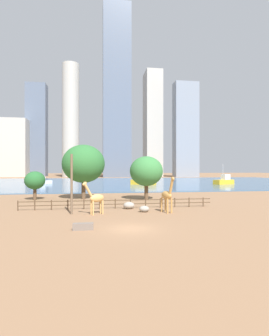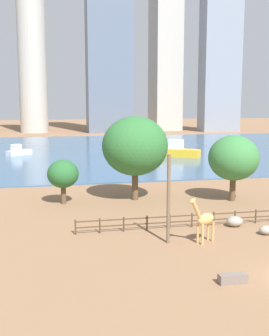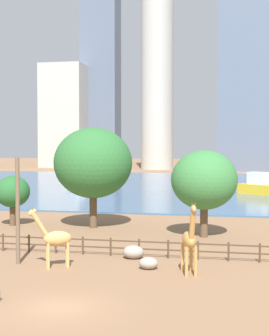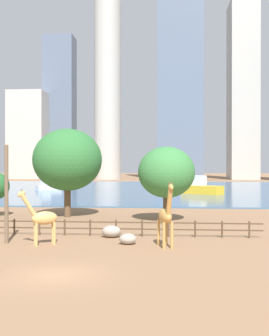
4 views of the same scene
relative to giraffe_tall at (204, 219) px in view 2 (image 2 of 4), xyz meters
name	(u,v)px [view 2 (image 2 of 4)]	position (x,y,z in m)	size (l,w,h in m)	color
ground_plane	(108,149)	(3.11, 72.25, -1.92)	(400.00, 400.00, 0.00)	#8C6647
harbor_water	(110,150)	(3.11, 69.25, -1.82)	(180.00, 86.00, 0.20)	#3D6084
giraffe_tall	(204,219)	(0.00, 0.00, 0.00)	(2.75, 1.79, 4.03)	tan
utility_pole	(168,199)	(-2.82, 0.55, 1.64)	(0.28, 0.28, 7.13)	brown
boulder_near_fence	(266,230)	(5.97, 0.89, -1.54)	(1.25, 1.04, 0.78)	gray
boulder_by_pole	(235,221)	(4.40, 3.67, -1.46)	(1.50, 1.24, 0.93)	gray
feeding_trough	(233,279)	(-1.09, -7.64, -1.62)	(1.80, 0.60, 0.60)	#72665B
enclosure_fence	(217,218)	(2.89, 4.25, -1.17)	(26.12, 0.14, 1.30)	#4C3826
tree_left_large	(234,158)	(8.62, 13.21, 3.00)	(5.70, 5.70, 7.52)	brown
tree_center_broad	(63,174)	(-10.35, 15.77, 1.41)	(3.45, 3.45, 4.92)	brown
tree_right_tall	(135,146)	(-2.16, 16.10, 4.31)	(7.51, 7.51, 9.63)	brown
boat_sailboat	(18,151)	(-17.69, 61.37, -0.92)	(5.40, 4.93, 2.37)	silver
boat_tug	(179,151)	(14.92, 51.86, -0.54)	(8.06, 7.06, 3.49)	gold
skyline_tower_needle	(165,44)	(38.23, 143.26, 33.51)	(10.85, 15.85, 70.87)	#B7B2A8
skyline_block_central	(220,55)	(56.53, 128.78, 28.02)	(15.07, 8.35, 59.88)	gray
skyline_tower_glass	(32,38)	(-15.75, 137.79, 33.68)	(10.69, 10.69, 71.21)	#B7B2A8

